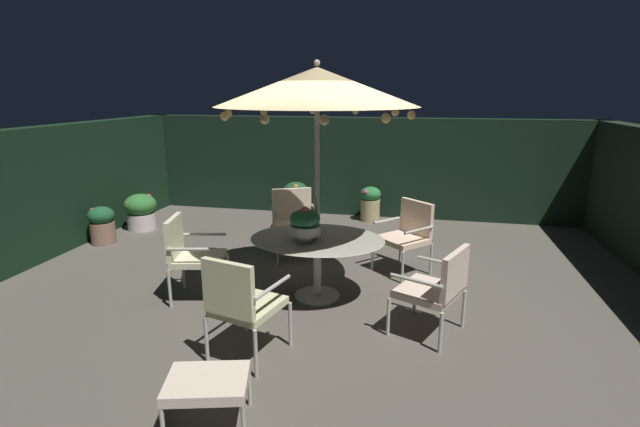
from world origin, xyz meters
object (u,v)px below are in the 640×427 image
Objects in this scene: patio_chair_south at (438,285)px; ottoman_footrest at (207,384)px; patio_dining_table at (317,248)px; centerpiece_planter at (305,223)px; potted_plant_front_corner at (370,203)px; potted_plant_right_far at (141,211)px; patio_chair_northeast at (294,218)px; potted_plant_back_left at (102,224)px; patio_chair_southeast at (241,301)px; patio_chair_east at (190,251)px; patio_umbrella at (317,87)px; patio_chair_north at (408,231)px; potted_plant_back_right at (296,199)px.

patio_chair_south is 2.40m from ottoman_footrest.
patio_chair_south is (1.36, -0.61, -0.08)m from patio_dining_table.
potted_plant_front_corner is (0.36, 3.68, -0.62)m from centerpiece_planter.
potted_plant_right_far reaches higher than ottoman_footrest.
centerpiece_planter is 0.40× the size of patio_chair_northeast.
potted_plant_back_left is at bearing 161.62° from patio_dining_table.
patio_dining_table is 1.55× the size of patio_chair_southeast.
patio_chair_east reaches higher than patio_chair_south.
patio_umbrella reaches higher than potted_plant_back_left.
patio_chair_southeast is at bearing -118.76° from patio_chair_north.
patio_chair_northeast reaches higher than patio_dining_table.
patio_chair_southeast reaches higher than potted_plant_back_right.
patio_chair_north is (1.02, 1.09, -1.88)m from patio_umbrella.
potted_plant_front_corner is (-1.10, 4.15, -0.19)m from patio_chair_south.
potted_plant_back_left is (-3.44, 2.72, -0.27)m from patio_chair_southeast.
centerpiece_planter is (-0.11, -0.15, -1.47)m from patio_umbrella.
ottoman_footrest is at bearing -60.30° from patio_chair_east.
patio_chair_south is at bearing -24.28° from patio_dining_table.
ottoman_footrest is 1.07× the size of potted_plant_right_far.
centerpiece_planter is at bearing -70.17° from patio_chair_northeast.
centerpiece_planter is at bearing 78.13° from patio_chair_southeast.
patio_chair_northeast reaches higher than potted_plant_back_left.
patio_chair_south reaches higher than potted_plant_back_left.
centerpiece_planter reaches higher than patio_chair_east.
patio_chair_southeast is 0.92m from ottoman_footrest.
patio_chair_northeast is 1.57× the size of potted_plant_right_far.
patio_chair_southeast is 1.49× the size of potted_plant_back_right.
potted_plant_back_right is at bearing 106.53° from centerpiece_planter.
patio_dining_table is at bearing 82.42° from ottoman_footrest.
patio_chair_north is 4.85m from potted_plant_back_left.
potted_plant_right_far is (-2.21, 2.44, -0.25)m from patio_chair_east.
potted_plant_front_corner is 1.02× the size of potted_plant_right_far.
patio_chair_south is 1.35× the size of potted_plant_back_right.
patio_umbrella reaches higher than potted_plant_front_corner.
patio_chair_northeast is at bearing -112.43° from potted_plant_front_corner.
patio_umbrella is 3.99× the size of ottoman_footrest.
patio_chair_east is 1.52× the size of potted_plant_front_corner.
patio_umbrella is 2.38m from patio_chair_east.
potted_plant_back_left is at bearing 141.70° from patio_chair_southeast.
patio_chair_southeast reaches higher than patio_chair_south.
patio_umbrella is at bearing 12.18° from patio_chair_east.
patio_chair_east is at bearing 133.58° from patio_chair_southeast.
potted_plant_back_right is (-0.82, 5.00, -0.25)m from patio_chair_southeast.
patio_dining_table is 2.48× the size of potted_plant_right_far.
patio_chair_northeast is at bearing -14.45° from potted_plant_right_far.
patio_chair_north is 3.67m from ottoman_footrest.
patio_chair_northeast reaches higher than potted_plant_right_far.
patio_chair_northeast is 2.81m from patio_chair_southeast.
patio_chair_southeast is at bearing -84.56° from patio_chair_northeast.
patio_chair_east reaches higher than patio_dining_table.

